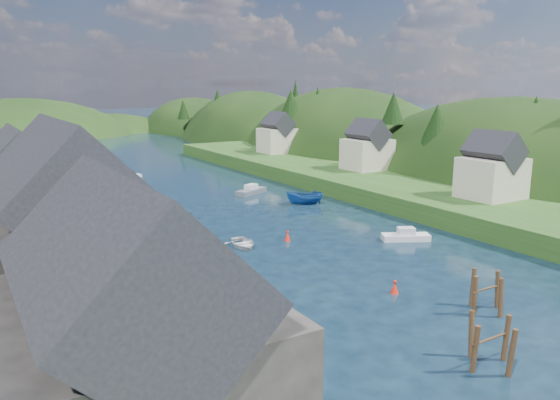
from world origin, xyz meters
TOP-DOWN VIEW (x-y plane):
  - ground at (0.00, 50.00)m, footprint 600.00×600.00m
  - hillside_right at (45.00, 75.00)m, footprint 36.00×245.56m
  - far_hills at (1.22, 174.01)m, footprint 103.00×68.00m
  - hill_trees at (0.55, 64.42)m, footprint 91.01×148.28m
  - quay_left at (-24.00, 20.00)m, footprint 12.00×110.00m
  - quayside_buildings at (-26.00, 6.39)m, footprint 8.00×35.84m
  - boat_sheds at (-26.00, 39.00)m, footprint 7.00×21.00m
  - terrace_right at (25.00, 40.00)m, footprint 16.00×120.00m
  - right_bank_cottages at (28.00, 48.33)m, footprint 9.00×59.24m
  - piling_cluster_near at (-4.13, -2.55)m, footprint 3.31×3.08m
  - piling_cluster_far at (2.34, 2.88)m, footprint 2.97×2.80m
  - channel_buoy_near at (-0.94, 8.92)m, footprint 0.70×0.70m
  - channel_buoy_far at (-0.30, 25.97)m, footprint 0.70×0.70m
  - moored_boats at (-4.31, 22.72)m, footprint 33.04×87.18m

SIDE VIEW (x-z plane):
  - far_hills at x=1.22m, z-range -32.80..11.20m
  - hillside_right at x=45.00m, z-range -31.41..16.59m
  - ground at x=0.00m, z-range 0.00..0.00m
  - channel_buoy_near at x=-0.94m, z-range -0.07..1.03m
  - channel_buoy_far at x=-0.30m, z-range -0.07..1.03m
  - moored_boats at x=-4.31m, z-range -0.48..1.68m
  - quay_left at x=-24.00m, z-range 0.00..2.00m
  - piling_cluster_far at x=2.34m, z-range -0.57..2.92m
  - terrace_right at x=25.00m, z-range 0.00..2.40m
  - piling_cluster_near at x=-4.13m, z-range -0.57..2.99m
  - boat_sheds at x=-26.00m, z-range 1.52..9.02m
  - right_bank_cottages at x=28.00m, z-range 1.64..10.05m
  - quayside_buildings at x=-26.00m, z-range 0.64..13.54m
  - hill_trees at x=0.55m, z-range 4.76..17.39m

